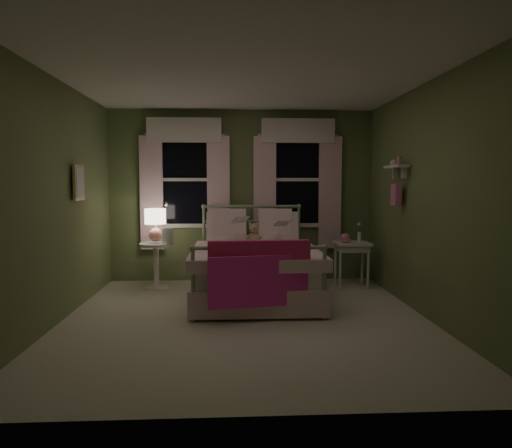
{
  "coord_description": "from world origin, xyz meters",
  "views": [
    {
      "loc": [
        -0.14,
        -4.89,
        1.48
      ],
      "look_at": [
        0.14,
        0.59,
        1.0
      ],
      "focal_mm": 32.0,
      "sensor_mm": 36.0,
      "label": 1
    }
  ],
  "objects": [
    {
      "name": "child_right",
      "position": [
        0.42,
        1.36,
        0.91
      ],
      "size": [
        0.34,
        0.28,
        0.68
      ],
      "primitive_type": "imported",
      "rotation": [
        0.0,
        0.0,
        3.19
      ],
      "color": "#F7D1DD",
      "rests_on": "bed"
    },
    {
      "name": "teddy_bear",
      "position": [
        0.14,
        1.21,
        0.79
      ],
      "size": [
        0.22,
        0.18,
        0.3
      ],
      "color": "tan",
      "rests_on": "bed"
    },
    {
      "name": "bed",
      "position": [
        0.14,
        0.94,
        0.38
      ],
      "size": [
        1.58,
        2.04,
        1.18
      ],
      "color": "white",
      "rests_on": "ground"
    },
    {
      "name": "nightstand_left",
      "position": [
        -1.23,
        1.57,
        0.42
      ],
      "size": [
        0.46,
        0.46,
        0.65
      ],
      "color": "white",
      "rests_on": "ground"
    },
    {
      "name": "book_left",
      "position": [
        -0.14,
        1.11,
        0.96
      ],
      "size": [
        0.23,
        0.17,
        0.26
      ],
      "primitive_type": "imported",
      "rotation": [
        1.22,
        0.0,
        0.32
      ],
      "color": "beige",
      "rests_on": "child_left"
    },
    {
      "name": "bud_vase",
      "position": [
        1.69,
        1.58,
        0.79
      ],
      "size": [
        0.06,
        0.06,
        0.28
      ],
      "color": "white",
      "rests_on": "nightstand_right"
    },
    {
      "name": "child_left",
      "position": [
        -0.14,
        1.36,
        0.92
      ],
      "size": [
        0.27,
        0.2,
        0.7
      ],
      "primitive_type": "imported",
      "rotation": [
        0.0,
        0.0,
        3.26
      ],
      "color": "#F7D1DD",
      "rests_on": "bed"
    },
    {
      "name": "window_left",
      "position": [
        -0.85,
        2.03,
        1.62
      ],
      "size": [
        1.34,
        0.13,
        1.96
      ],
      "color": "black",
      "rests_on": "room_shell"
    },
    {
      "name": "book_right",
      "position": [
        0.42,
        1.11,
        0.92
      ],
      "size": [
        0.21,
        0.14,
        0.26
      ],
      "primitive_type": "imported",
      "rotation": [
        1.22,
        0.0,
        0.15
      ],
      "color": "beige",
      "rests_on": "child_right"
    },
    {
      "name": "room_shell",
      "position": [
        0.0,
        0.0,
        1.3
      ],
      "size": [
        4.2,
        4.2,
        4.2
      ],
      "color": "beige",
      "rests_on": "ground"
    },
    {
      "name": "pink_toy",
      "position": [
        1.47,
        1.52,
        0.71
      ],
      "size": [
        0.14,
        0.19,
        0.14
      ],
      "color": "pink",
      "rests_on": "nightstand_right"
    },
    {
      "name": "framed_picture",
      "position": [
        -1.95,
        0.6,
        1.5
      ],
      "size": [
        0.03,
        0.32,
        0.42
      ],
      "color": "beige",
      "rests_on": "room_shell"
    },
    {
      "name": "nightstand_right",
      "position": [
        1.57,
        1.53,
        0.55
      ],
      "size": [
        0.5,
        0.4,
        0.64
      ],
      "color": "white",
      "rests_on": "ground"
    },
    {
      "name": "pink_throw",
      "position": [
        0.14,
        -0.08,
        0.61
      ],
      "size": [
        1.1,
        0.26,
        0.71
      ],
      "color": "#D82A65",
      "rests_on": "bed"
    },
    {
      "name": "wall_shelf",
      "position": [
        1.9,
        0.7,
        1.52
      ],
      "size": [
        0.15,
        0.5,
        0.6
      ],
      "color": "white",
      "rests_on": "room_shell"
    },
    {
      "name": "window_right",
      "position": [
        0.85,
        2.03,
        1.62
      ],
      "size": [
        1.34,
        0.13,
        1.96
      ],
      "color": "black",
      "rests_on": "room_shell"
    },
    {
      "name": "book_nightstand",
      "position": [
        -1.13,
        1.49,
        0.66
      ],
      "size": [
        0.22,
        0.26,
        0.02
      ],
      "primitive_type": "imported",
      "rotation": [
        0.0,
        0.0,
        -0.26
      ],
      "color": "beige",
      "rests_on": "nightstand_left"
    },
    {
      "name": "table_lamp",
      "position": [
        -1.23,
        1.57,
        0.95
      ],
      "size": [
        0.29,
        0.29,
        0.47
      ],
      "color": "pink",
      "rests_on": "nightstand_left"
    }
  ]
}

